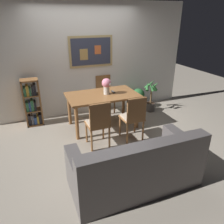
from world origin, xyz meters
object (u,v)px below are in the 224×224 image
dining_chair_far_right (105,91)px  dining_chair_near_left (99,121)px  dining_table (103,99)px  bookshelf (32,104)px  potted_palm (151,99)px  tv_remote (113,92)px  dining_chair_near_right (134,115)px  potted_ivy (138,97)px  flower_vase (107,85)px  leather_couch (136,168)px

dining_chair_far_right → dining_chair_near_left: (-0.69, -1.58, 0.00)m
dining_chair_near_left → dining_table: bearing=65.7°
dining_table → dining_chair_far_right: (0.33, 0.78, -0.11)m
bookshelf → potted_palm: size_ratio=1.29×
dining_chair_far_right → tv_remote: bearing=-95.3°
dining_chair_near_right → tv_remote: 0.86m
dining_chair_far_right → dining_chair_near_right: size_ratio=1.00×
dining_chair_far_right → dining_chair_near_right: same height
dining_table → potted_ivy: (1.22, 0.64, -0.35)m
dining_chair_far_right → tv_remote: size_ratio=5.78×
dining_table → dining_chair_far_right: 0.86m
potted_ivy → tv_remote: size_ratio=3.59×
potted_ivy → flower_vase: 1.47m
potted_ivy → dining_chair_near_right: bearing=-121.5°
dining_chair_far_right → bookshelf: size_ratio=0.87×
potted_ivy → potted_palm: (0.20, -0.30, 0.03)m
potted_ivy → dining_chair_far_right: bearing=171.0°
dining_chair_near_right → dining_chair_near_left: 0.70m
dining_chair_near_right → tv_remote: size_ratio=5.78×
dining_chair_near_left → tv_remote: bearing=53.4°
potted_ivy → potted_palm: size_ratio=0.70×
potted_ivy → dining_chair_near_left: bearing=-137.8°
leather_couch → tv_remote: (0.47, 1.99, 0.44)m
dining_chair_near_left → flower_vase: 0.98m
leather_couch → tv_remote: 2.09m
dining_table → tv_remote: tv_remote is taller
leather_couch → dining_chair_near_right: bearing=64.5°
bookshelf → dining_chair_far_right: bearing=4.7°
dining_chair_near_right → dining_chair_near_left: same height
bookshelf → dining_chair_near_right: bearing=-39.2°
potted_palm → flower_vase: bearing=-164.7°
leather_couch → potted_palm: 2.82m
dining_chair_far_right → bookshelf: bookshelf is taller
flower_vase → tv_remote: 0.26m
dining_chair_near_left → potted_palm: (1.78, 1.14, -0.21)m
dining_chair_far_right → flower_vase: (-0.24, -0.80, 0.41)m
dining_table → leather_couch: 1.99m
dining_table → dining_chair_near_right: (0.35, -0.79, -0.11)m
dining_chair_near_left → leather_couch: size_ratio=0.51×
dining_chair_far_right → leather_couch: (-0.54, -2.74, -0.23)m
dining_chair_near_left → potted_ivy: bearing=42.2°
bookshelf → potted_ivy: size_ratio=1.85×
leather_couch → potted_palm: bearing=54.7°
dining_chair_far_right → tv_remote: dining_chair_far_right is taller
flower_vase → tv_remote: bearing=19.2°
bookshelf → tv_remote: bearing=-19.8°
bookshelf → potted_palm: 2.85m
bookshelf → potted_ivy: (2.64, 0.00, -0.19)m
dining_chair_near_right → bookshelf: (-1.76, 1.43, -0.05)m
bookshelf → tv_remote: bookshelf is taller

